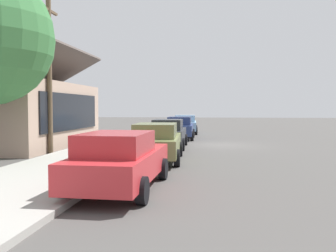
% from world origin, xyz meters
% --- Properties ---
extents(ground_plane, '(120.00, 120.00, 0.00)m').
position_xyz_m(ground_plane, '(0.00, 0.00, 0.00)').
color(ground_plane, '#4C4947').
extents(sidewalk_curb, '(60.00, 4.20, 0.16)m').
position_xyz_m(sidewalk_curb, '(0.00, 5.60, 0.08)').
color(sidewalk_curb, '#A3A099').
rests_on(sidewalk_curb, ground).
extents(car_cherry, '(4.90, 2.14, 1.59)m').
position_xyz_m(car_cherry, '(-12.36, 2.82, 0.82)').
color(car_cherry, red).
rests_on(car_cherry, ground).
extents(car_olive, '(4.88, 2.25, 1.59)m').
position_xyz_m(car_olive, '(-6.92, 2.68, 0.82)').
color(car_olive, olive).
rests_on(car_olive, ground).
extents(car_charcoal, '(4.60, 2.02, 1.59)m').
position_xyz_m(car_charcoal, '(-1.83, 2.81, 0.81)').
color(car_charcoal, '#2D3035').
rests_on(car_charcoal, ground).
extents(car_navy, '(4.39, 2.09, 1.59)m').
position_xyz_m(car_navy, '(3.78, 2.69, 0.81)').
color(car_navy, navy).
rests_on(car_navy, ground).
extents(car_skyblue, '(4.99, 2.28, 1.59)m').
position_xyz_m(car_skyblue, '(9.36, 2.76, 0.82)').
color(car_skyblue, '#8CB7E0').
rests_on(car_skyblue, ground).
extents(storefront_building, '(10.36, 7.63, 5.70)m').
position_xyz_m(storefront_building, '(-2.05, 11.98, 1.96)').
color(storefront_building, tan).
rests_on(storefront_building, ground).
extents(traffic_light_main, '(0.37, 2.79, 5.20)m').
position_xyz_m(traffic_light_main, '(-16.92, 2.54, 3.49)').
color(traffic_light_main, '#383833').
rests_on(traffic_light_main, ground).
extents(utility_pole_wooden, '(1.80, 0.24, 7.50)m').
position_xyz_m(utility_pole_wooden, '(-5.05, 8.20, 3.93)').
color(utility_pole_wooden, brown).
rests_on(utility_pole_wooden, ground).
extents(fire_hydrant_red, '(0.22, 0.22, 0.71)m').
position_xyz_m(fire_hydrant_red, '(-8.58, 4.20, 0.50)').
color(fire_hydrant_red, red).
rests_on(fire_hydrant_red, sidewalk_curb).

